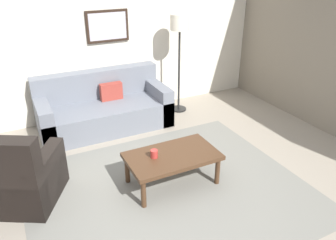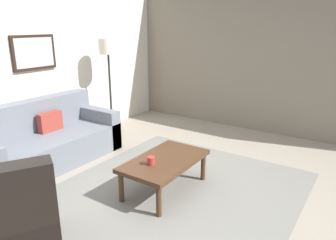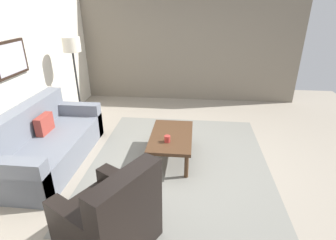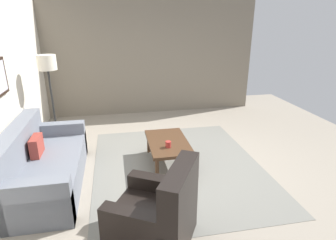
# 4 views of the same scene
# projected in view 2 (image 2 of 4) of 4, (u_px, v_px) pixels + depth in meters

# --- Properties ---
(ground_plane) EXTENTS (8.00, 8.00, 0.00)m
(ground_plane) POSITION_uv_depth(u_px,v_px,m) (169.00, 197.00, 3.68)
(ground_plane) COLOR gray
(rear_partition) EXTENTS (6.00, 0.12, 2.80)m
(rear_partition) POSITION_uv_depth(u_px,v_px,m) (23.00, 62.00, 4.66)
(rear_partition) COLOR silver
(rear_partition) RESTS_ON ground_plane
(stone_feature_panel) EXTENTS (0.12, 5.20, 2.80)m
(stone_feature_panel) POSITION_uv_depth(u_px,v_px,m) (262.00, 55.00, 5.65)
(stone_feature_panel) COLOR slate
(stone_feature_panel) RESTS_ON ground_plane
(area_rug) EXTENTS (3.23, 2.70, 0.01)m
(area_rug) POSITION_uv_depth(u_px,v_px,m) (169.00, 197.00, 3.68)
(area_rug) COLOR slate
(area_rug) RESTS_ON ground_plane
(couch_main) EXTENTS (2.06, 0.95, 0.88)m
(couch_main) POSITION_uv_depth(u_px,v_px,m) (43.00, 142.00, 4.56)
(couch_main) COLOR slate
(couch_main) RESTS_ON ground_plane
(armchair_leather) EXTENTS (1.09, 1.09, 0.95)m
(armchair_leather) POSITION_uv_depth(u_px,v_px,m) (6.00, 229.00, 2.62)
(armchair_leather) COLOR black
(armchair_leather) RESTS_ON ground_plane
(coffee_table) EXTENTS (1.10, 0.64, 0.41)m
(coffee_table) POSITION_uv_depth(u_px,v_px,m) (165.00, 163.00, 3.74)
(coffee_table) COLOR #472D1C
(coffee_table) RESTS_ON ground_plane
(cup) EXTENTS (0.09, 0.09, 0.10)m
(cup) POSITION_uv_depth(u_px,v_px,m) (151.00, 161.00, 3.56)
(cup) COLOR #B2332D
(cup) RESTS_ON coffee_table
(lamp_standing) EXTENTS (0.32, 0.32, 1.71)m
(lamp_standing) POSITION_uv_depth(u_px,v_px,m) (108.00, 56.00, 5.35)
(lamp_standing) COLOR black
(lamp_standing) RESTS_ON ground_plane
(framed_artwork) EXTENTS (0.70, 0.04, 0.51)m
(framed_artwork) POSITION_uv_depth(u_px,v_px,m) (34.00, 52.00, 4.68)
(framed_artwork) COLOR black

